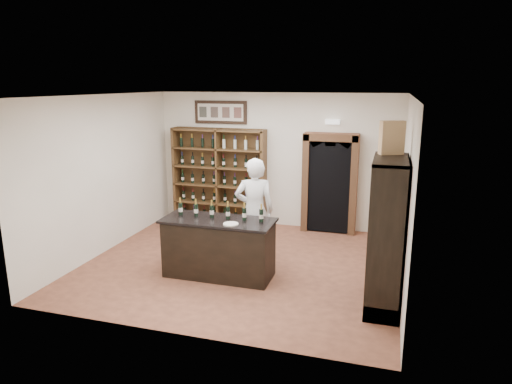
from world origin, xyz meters
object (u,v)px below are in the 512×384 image
Objects in this scene: tasting_counter at (219,248)px; side_cabinet at (387,257)px; wine_crate at (392,138)px; wine_shelf at (220,176)px; shopkeeper at (254,211)px; counter_bottle_0 at (181,209)px.

side_cabinet reaches higher than tasting_counter.
wine_crate reaches higher than side_cabinet.
side_cabinet is 4.57× the size of wine_crate.
wine_crate is at bearing 1.20° from tasting_counter.
tasting_counter is at bearing -69.44° from wine_shelf.
wine_crate is (2.67, 0.06, 1.95)m from tasting_counter.
side_cabinet is 1.72m from wine_crate.
counter_bottle_0 is at bearing 15.13° from shopkeeper.
tasting_counter is 0.85× the size of side_cabinet.
wine_shelf is 2.88m from counter_bottle_0.
tasting_counter is 6.27× the size of counter_bottle_0.
wine_crate is at bearing 98.40° from side_cabinet.
wine_shelf is 1.00× the size of side_cabinet.
wine_crate is at bearing -37.33° from wine_shelf.
wine_crate is (3.39, -0.02, 1.33)m from counter_bottle_0.
shopkeeper is (0.39, 0.79, 0.47)m from tasting_counter.
wine_shelf reaches higher than tasting_counter.
wine_shelf is at bearing -72.50° from shopkeeper.
wine_crate reaches higher than counter_bottle_0.
side_cabinet is at bearing -40.21° from wine_shelf.
wine_shelf is at bearing 97.59° from counter_bottle_0.
wine_shelf and side_cabinet have the same top height.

